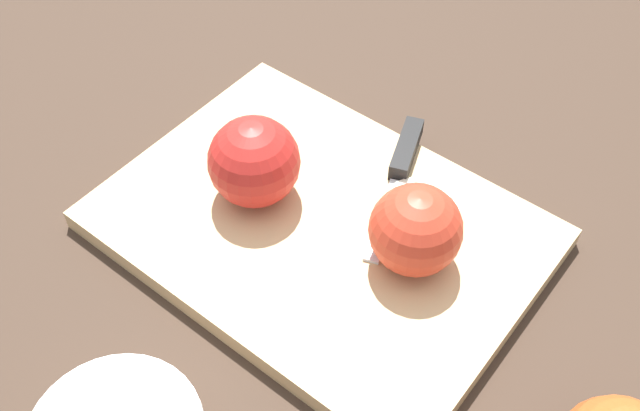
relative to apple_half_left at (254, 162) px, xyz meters
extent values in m
plane|color=#38281E|center=(0.06, 0.02, -0.06)|extent=(4.00, 4.00, 0.00)
cube|color=tan|center=(0.06, 0.02, -0.05)|extent=(0.38, 0.29, 0.02)
sphere|color=red|center=(0.00, 0.00, 0.00)|extent=(0.08, 0.08, 0.08)
cylinder|color=#EFE5C6|center=(-0.01, 0.00, 0.00)|extent=(0.02, 0.07, 0.07)
sphere|color=red|center=(0.14, 0.04, 0.00)|extent=(0.07, 0.07, 0.07)
cylinder|color=#EFE5C6|center=(0.13, 0.04, 0.00)|extent=(0.01, 0.07, 0.07)
cube|color=silver|center=(0.10, 0.05, -0.04)|extent=(0.05, 0.09, 0.00)
cube|color=black|center=(0.06, 0.12, -0.03)|extent=(0.05, 0.07, 0.02)
cylinder|color=#EFE5C6|center=(0.11, 0.08, -0.04)|extent=(0.06, 0.06, 0.01)
camera|label=1|loc=(0.34, -0.26, 0.44)|focal=42.00mm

